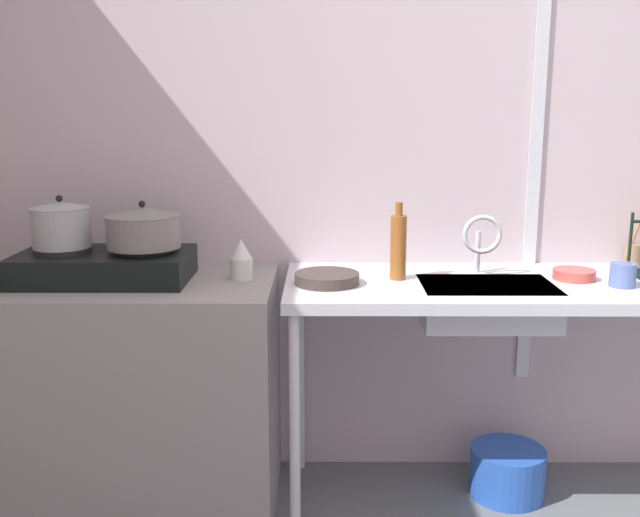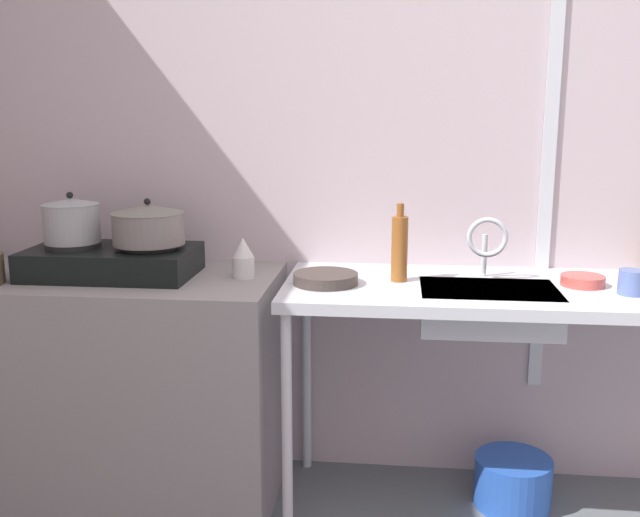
% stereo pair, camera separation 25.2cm
% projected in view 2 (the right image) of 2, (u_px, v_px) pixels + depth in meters
% --- Properties ---
extents(wall_back, '(4.90, 0.10, 2.58)m').
position_uv_depth(wall_back, '(499.00, 154.00, 2.73)').
color(wall_back, '#BCABB1').
rests_on(wall_back, ground).
extents(wall_metal_strip, '(0.05, 0.01, 2.06)m').
position_uv_depth(wall_metal_strip, '(551.00, 120.00, 2.63)').
color(wall_metal_strip, silver).
extents(counter_concrete, '(1.17, 0.61, 0.86)m').
position_uv_depth(counter_concrete, '(123.00, 386.00, 2.71)').
color(counter_concrete, gray).
rests_on(counter_concrete, ground).
extents(counter_sink, '(1.65, 0.61, 0.86)m').
position_uv_depth(counter_sink, '(522.00, 303.00, 2.48)').
color(counter_sink, silver).
rests_on(counter_sink, ground).
extents(stove, '(0.60, 0.35, 0.12)m').
position_uv_depth(stove, '(112.00, 261.00, 2.61)').
color(stove, black).
rests_on(stove, counter_concrete).
extents(pot_on_left_burner, '(0.20, 0.20, 0.19)m').
position_uv_depth(pot_on_left_burner, '(72.00, 220.00, 2.59)').
color(pot_on_left_burner, '#9B9B9C').
rests_on(pot_on_left_burner, stove).
extents(pot_on_right_burner, '(0.26, 0.26, 0.17)m').
position_uv_depth(pot_on_right_burner, '(148.00, 224.00, 2.56)').
color(pot_on_right_burner, slate).
rests_on(pot_on_right_burner, stove).
extents(percolator, '(0.08, 0.08, 0.15)m').
position_uv_depth(percolator, '(243.00, 258.00, 2.58)').
color(percolator, silver).
rests_on(percolator, counter_concrete).
extents(sink_basin, '(0.46, 0.32, 0.14)m').
position_uv_depth(sink_basin, '(488.00, 308.00, 2.45)').
color(sink_basin, silver).
rests_on(sink_basin, counter_sink).
extents(faucet, '(0.14, 0.08, 0.23)m').
position_uv_depth(faucet, '(487.00, 240.00, 2.53)').
color(faucet, silver).
rests_on(faucet, counter_sink).
extents(frying_pan, '(0.23, 0.23, 0.04)m').
position_uv_depth(frying_pan, '(326.00, 279.00, 2.49)').
color(frying_pan, '#3B322D').
rests_on(frying_pan, counter_sink).
extents(cup_by_rack, '(0.09, 0.09, 0.08)m').
position_uv_depth(cup_by_rack, '(632.00, 282.00, 2.35)').
color(cup_by_rack, '#546AA9').
rests_on(cup_by_rack, counter_sink).
extents(small_bowl_on_drainboard, '(0.15, 0.15, 0.04)m').
position_uv_depth(small_bowl_on_drainboard, '(583.00, 281.00, 2.47)').
color(small_bowl_on_drainboard, '#BF4C43').
rests_on(small_bowl_on_drainboard, counter_sink).
extents(bottle_by_sink, '(0.06, 0.06, 0.28)m').
position_uv_depth(bottle_by_sink, '(400.00, 248.00, 2.51)').
color(bottle_by_sink, brown).
rests_on(bottle_by_sink, counter_sink).
extents(bucket_on_floor, '(0.28, 0.28, 0.19)m').
position_uv_depth(bucket_on_floor, '(513.00, 482.00, 2.67)').
color(bucket_on_floor, blue).
rests_on(bucket_on_floor, ground).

